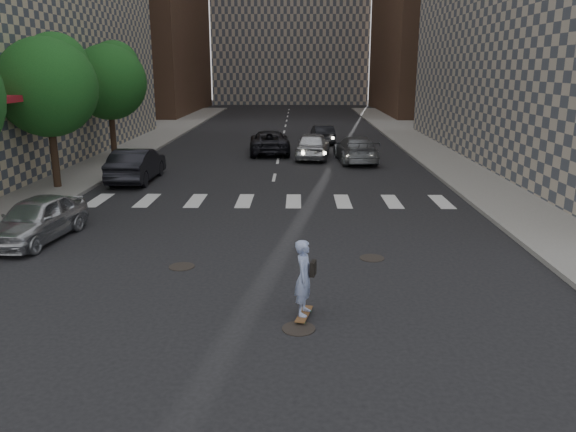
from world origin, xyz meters
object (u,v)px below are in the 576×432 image
tree_b (49,82)px  silver_sedan (36,219)px  traffic_car_a (137,165)px  traffic_car_b (356,149)px  tree_c (110,79)px  traffic_car_e (323,134)px  skateboarder (304,278)px  traffic_car_c (269,142)px  traffic_car_d (313,145)px

tree_b → silver_sedan: size_ratio=1.61×
traffic_car_a → traffic_car_b: traffic_car_a is taller
tree_c → traffic_car_e: bearing=31.9°
skateboarder → traffic_car_e: 28.81m
tree_c → traffic_car_e: size_ratio=1.68×
traffic_car_c → traffic_car_d: (2.68, -1.92, 0.06)m
traffic_car_a → traffic_car_c: traffic_car_a is taller
traffic_car_b → traffic_car_e: size_ratio=1.30×
traffic_car_a → traffic_car_e: traffic_car_a is taller
tree_b → skateboarder: bearing=-50.5°
tree_b → traffic_car_d: (11.51, 8.86, -3.86)m
traffic_car_e → skateboarder: bearing=82.3°
tree_c → traffic_car_e: (12.36, 7.69, -4.00)m
traffic_car_b → traffic_car_d: bearing=-30.5°
tree_b → traffic_car_c: (8.83, 10.79, -3.92)m
tree_b → traffic_car_e: 20.37m
tree_b → skateboarder: 17.35m
skateboarder → traffic_car_c: skateboarder is taller
tree_b → tree_c: size_ratio=1.00×
skateboarder → traffic_car_e: size_ratio=0.45×
skateboarder → traffic_car_c: 23.94m
tree_b → tree_c: (0.00, 8.00, 0.00)m
tree_b → traffic_car_a: size_ratio=1.38×
traffic_car_a → traffic_car_d: 11.05m
traffic_car_a → traffic_car_e: bearing=-123.8°
tree_b → traffic_car_b: bearing=28.8°
traffic_car_a → traffic_car_b: size_ratio=0.94×
silver_sedan → traffic_car_b: bearing=60.9°
traffic_car_e → traffic_car_c: bearing=49.7°
traffic_car_d → traffic_car_c: bearing=-30.0°
tree_c → tree_b: bearing=-90.0°
tree_b → traffic_car_b: size_ratio=1.30×
silver_sedan → traffic_car_e: size_ratio=1.05×
tree_c → traffic_car_d: bearing=4.3°
traffic_car_c → traffic_car_d: 3.30m
traffic_car_c → traffic_car_e: bearing=-129.6°
tree_c → silver_sedan: 16.27m
silver_sedan → traffic_car_d: traffic_car_d is taller
tree_c → silver_sedan: size_ratio=1.61×
tree_b → tree_c: bearing=90.0°
traffic_car_c → traffic_car_a: bearing=52.8°
silver_sedan → tree_c: bearing=106.8°
tree_c → silver_sedan: bearing=-81.1°
tree_c → traffic_car_b: (13.92, -0.34, -3.91)m
traffic_car_b → traffic_car_c: traffic_car_b is taller
skateboarder → traffic_car_b: 20.97m
tree_b → traffic_car_a: (2.95, 1.86, -3.86)m
traffic_car_c → traffic_car_e: traffic_car_c is taller
traffic_car_c → tree_c: bearing=13.7°
skateboarder → traffic_car_a: skateboarder is taller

